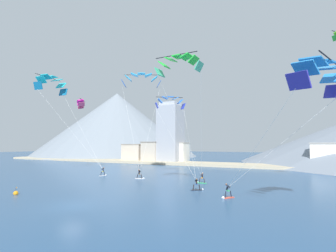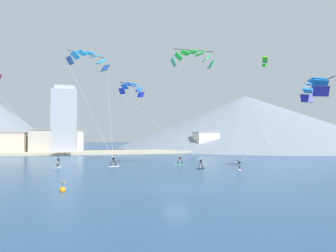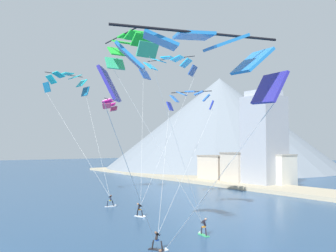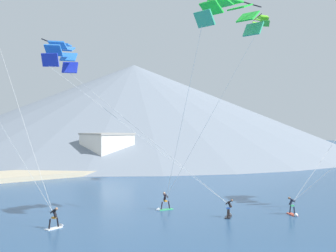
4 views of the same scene
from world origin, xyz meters
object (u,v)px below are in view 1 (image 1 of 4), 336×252
(parafoil_kite_near_trail, at_px, (320,73))
(race_marker_buoy, at_px, (16,193))
(parafoil_kite_distant_low_drift, at_px, (81,103))
(parafoil_kite_near_lead, at_px, (170,101))
(parafoil_kite_far_left, at_px, (141,79))
(parafoil_kite_far_right, at_px, (52,83))
(kitesurfer_near_lead, at_px, (198,187))
(kitesurfer_far_left, at_px, (140,176))
(parafoil_kite_mid_center, at_px, (179,63))
(kitesurfer_near_trail, at_px, (226,194))
(kitesurfer_far_right, at_px, (104,173))
(kitesurfer_mid_center, at_px, (201,180))

(parafoil_kite_near_trail, relative_size, race_marker_buoy, 11.45)
(parafoil_kite_near_trail, xyz_separation_m, parafoil_kite_distant_low_drift, (-48.20, 19.55, 4.01))
(parafoil_kite_near_lead, height_order, parafoil_kite_near_trail, parafoil_kite_near_lead)
(parafoil_kite_far_left, distance_m, parafoil_kite_far_right, 19.25)
(kitesurfer_near_lead, bearing_deg, parafoil_kite_far_left, 143.63)
(parafoil_kite_near_lead, bearing_deg, kitesurfer_far_left, -123.93)
(parafoil_kite_near_trail, distance_m, parafoil_kite_mid_center, 17.57)
(race_marker_buoy, bearing_deg, parafoil_kite_far_right, 134.22)
(parafoil_kite_mid_center, distance_m, parafoil_kite_far_right, 33.84)
(parafoil_kite_distant_low_drift, bearing_deg, kitesurfer_near_lead, -19.21)
(kitesurfer_near_lead, relative_size, kitesurfer_far_left, 0.94)
(parafoil_kite_near_lead, distance_m, race_marker_buoy, 28.78)
(kitesurfer_near_trail, relative_size, kitesurfer_far_right, 0.95)
(parafoil_kite_far_left, bearing_deg, kitesurfer_near_trail, -36.12)
(kitesurfer_far_left, bearing_deg, kitesurfer_near_lead, -24.39)
(kitesurfer_near_lead, distance_m, parafoil_kite_near_lead, 19.92)
(kitesurfer_near_trail, xyz_separation_m, parafoil_kite_mid_center, (-6.57, 1.52, 16.24))
(kitesurfer_far_right, height_order, parafoil_kite_far_left, parafoil_kite_far_left)
(kitesurfer_near_trail, bearing_deg, parafoil_kite_mid_center, 167.00)
(kitesurfer_mid_center, xyz_separation_m, kitesurfer_far_left, (-11.05, -0.25, 0.03))
(parafoil_kite_distant_low_drift, bearing_deg, kitesurfer_far_left, -15.86)
(kitesurfer_near_trail, relative_size, parafoil_kite_mid_center, 0.10)
(parafoil_kite_near_trail, bearing_deg, parafoil_kite_far_left, 146.83)
(parafoil_kite_near_trail, relative_size, parafoil_kite_far_right, 0.61)
(kitesurfer_near_trail, xyz_separation_m, kitesurfer_far_left, (-17.68, 9.18, 0.05))
(kitesurfer_far_left, distance_m, parafoil_kite_mid_center, 21.08)
(kitesurfer_near_lead, distance_m, kitesurfer_mid_center, 6.49)
(parafoil_kite_far_left, xyz_separation_m, race_marker_buoy, (-0.10, -26.21, -19.73))
(kitesurfer_far_left, height_order, kitesurfer_far_right, kitesurfer_far_right)
(kitesurfer_mid_center, bearing_deg, kitesurfer_near_lead, -71.96)
(parafoil_kite_near_trail, bearing_deg, parafoil_kite_distant_low_drift, 157.92)
(kitesurfer_mid_center, distance_m, parafoil_kite_mid_center, 18.05)
(parafoil_kite_far_left, xyz_separation_m, parafoil_kite_distant_low_drift, (-16.40, -1.23, -4.07))
(kitesurfer_near_trail, distance_m, race_marker_buoy, 24.66)
(parafoil_kite_near_lead, distance_m, parafoil_kite_distant_low_drift, 24.64)
(kitesurfer_mid_center, relative_size, parafoil_kite_far_left, 0.09)
(parafoil_kite_near_lead, height_order, parafoil_kite_distant_low_drift, parafoil_kite_distant_low_drift)
(kitesurfer_far_left, xyz_separation_m, parafoil_kite_near_trail, (26.94, -13.51, 11.30))
(kitesurfer_far_right, height_order, parafoil_kite_distant_low_drift, parafoil_kite_distant_low_drift)
(parafoil_kite_near_lead, xyz_separation_m, parafoil_kite_far_right, (-25.33, -6.26, 5.10))
(parafoil_kite_near_trail, bearing_deg, parafoil_kite_near_lead, 142.13)
(parafoil_kite_near_trail, relative_size, parafoil_kite_distant_low_drift, 2.43)
(kitesurfer_near_lead, distance_m, kitesurfer_far_left, 14.33)
(parafoil_kite_distant_low_drift, bearing_deg, parafoil_kite_near_trail, -22.08)
(kitesurfer_mid_center, distance_m, parafoil_kite_far_right, 38.02)
(kitesurfer_near_lead, xyz_separation_m, parafoil_kite_near_lead, (-9.77, 10.80, 13.59))
(kitesurfer_near_lead, bearing_deg, parafoil_kite_near_trail, -28.67)
(parafoil_kite_far_left, relative_size, parafoil_kite_distant_low_drift, 4.11)
(kitesurfer_far_left, relative_size, race_marker_buoy, 1.75)
(kitesurfer_near_trail, distance_m, parafoil_kite_far_left, 34.00)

